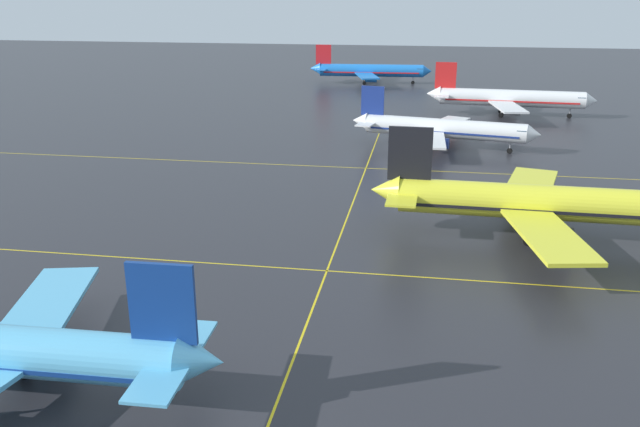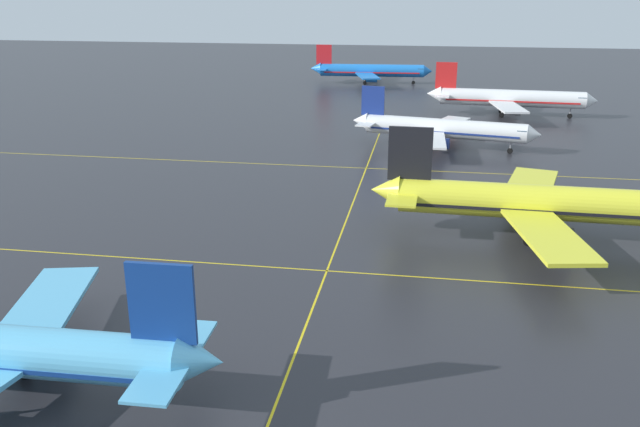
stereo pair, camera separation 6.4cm
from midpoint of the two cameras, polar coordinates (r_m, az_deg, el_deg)
The scene contains 5 objects.
airliner_second_row at distance 77.52m, azimuth 18.46°, elevation 0.85°, with size 38.69×33.43×12.05m.
airliner_third_row at distance 117.71m, azimuth 10.31°, elevation 7.14°, with size 32.44×27.61×10.12m.
airliner_far_left_stand at distance 151.10m, azimuth 15.78°, elevation 9.43°, with size 35.68×30.74×11.09m.
airliner_far_right_stand at distance 195.46m, azimuth 4.24°, elevation 12.05°, with size 34.73×29.94×10.80m.
taxiway_markings at distance 66.50m, azimuth 0.56°, elevation -4.91°, with size 151.67×131.16×0.01m.
Camera 1 is at (9.17, -22.40, 26.86)m, focal length 37.54 mm.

